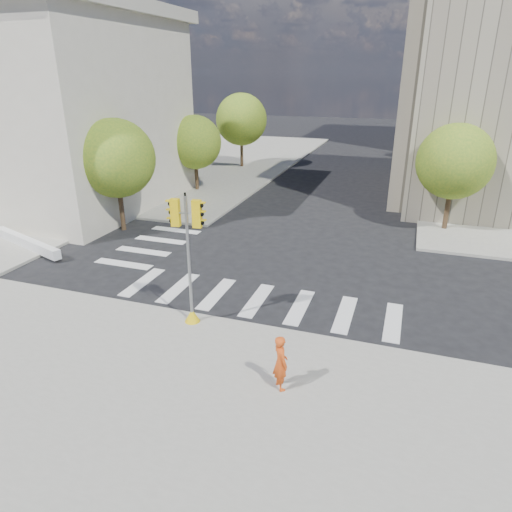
# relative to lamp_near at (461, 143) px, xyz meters

# --- Properties ---
(ground) EXTENTS (160.00, 160.00, 0.00)m
(ground) POSITION_rel_lamp_near_xyz_m (-8.00, -14.00, -4.58)
(ground) COLOR black
(ground) RESTS_ON ground
(sidewalk_near) EXTENTS (30.00, 14.00, 0.15)m
(sidewalk_near) POSITION_rel_lamp_near_xyz_m (-8.00, -25.00, -4.50)
(sidewalk_near) COLOR gray
(sidewalk_near) RESTS_ON ground
(sidewalk_far_left) EXTENTS (28.00, 40.00, 0.15)m
(sidewalk_far_left) POSITION_rel_lamp_near_xyz_m (-28.00, 12.00, -4.50)
(sidewalk_far_left) COLOR gray
(sidewalk_far_left) RESTS_ON ground
(classical_building) EXTENTS (19.00, 15.00, 12.70)m
(classical_building) POSITION_rel_lamp_near_xyz_m (-28.00, -6.00, 1.86)
(classical_building) COLOR beige
(classical_building) RESTS_ON ground
(tree_lw_near) EXTENTS (4.40, 4.40, 6.41)m
(tree_lw_near) POSITION_rel_lamp_near_xyz_m (-18.50, -10.00, -0.38)
(tree_lw_near) COLOR #382616
(tree_lw_near) RESTS_ON ground
(tree_lw_mid) EXTENTS (4.00, 4.00, 5.77)m
(tree_lw_mid) POSITION_rel_lamp_near_xyz_m (-18.50, 0.00, -0.82)
(tree_lw_mid) COLOR #382616
(tree_lw_mid) RESTS_ON ground
(tree_lw_far) EXTENTS (4.80, 4.80, 6.95)m
(tree_lw_far) POSITION_rel_lamp_near_xyz_m (-18.50, 10.00, -0.04)
(tree_lw_far) COLOR #382616
(tree_lw_far) RESTS_ON ground
(tree_re_near) EXTENTS (4.20, 4.20, 6.16)m
(tree_re_near) POSITION_rel_lamp_near_xyz_m (-0.50, -4.00, -0.53)
(tree_re_near) COLOR #382616
(tree_re_near) RESTS_ON ground
(tree_re_mid) EXTENTS (4.60, 4.60, 6.66)m
(tree_re_mid) POSITION_rel_lamp_near_xyz_m (-0.50, 8.00, -0.23)
(tree_re_mid) COLOR #382616
(tree_re_mid) RESTS_ON ground
(tree_re_far) EXTENTS (4.00, 4.00, 5.88)m
(tree_re_far) POSITION_rel_lamp_near_xyz_m (-0.50, 20.00, -0.71)
(tree_re_far) COLOR #382616
(tree_re_far) RESTS_ON ground
(lamp_near) EXTENTS (0.35, 0.18, 8.11)m
(lamp_near) POSITION_rel_lamp_near_xyz_m (0.00, 0.00, 0.00)
(lamp_near) COLOR black
(lamp_near) RESTS_ON sidewalk_far_right
(lamp_far) EXTENTS (0.35, 0.18, 8.11)m
(lamp_far) POSITION_rel_lamp_near_xyz_m (0.00, 14.00, 0.00)
(lamp_far) COLOR black
(lamp_far) RESTS_ON sidewalk_far_right
(traffic_signal) EXTENTS (1.08, 0.56, 4.87)m
(traffic_signal) POSITION_rel_lamp_near_xyz_m (-9.73, -18.61, -2.35)
(traffic_signal) COLOR #DBB30B
(traffic_signal) RESTS_ON sidewalk_near
(photographer) EXTENTS (0.72, 0.74, 1.72)m
(photographer) POSITION_rel_lamp_near_xyz_m (-5.61, -21.22, -3.57)
(photographer) COLOR #D94A14
(photographer) RESTS_ON sidewalk_near
(planter_wall) EXTENTS (5.80, 2.33, 0.50)m
(planter_wall) POSITION_rel_lamp_near_xyz_m (-21.43, -14.44, -4.18)
(planter_wall) COLOR silver
(planter_wall) RESTS_ON sidewalk_left_near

